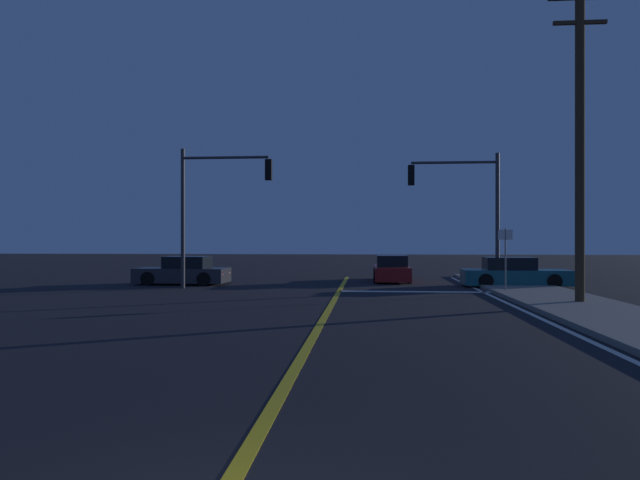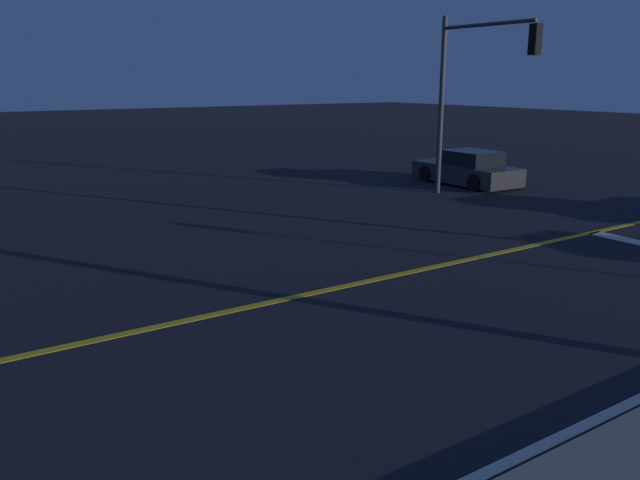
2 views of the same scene
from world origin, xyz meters
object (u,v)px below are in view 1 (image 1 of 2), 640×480
object	(u,v)px
car_far_approaching_red	(392,270)
traffic_signal_near_right	(465,198)
car_side_waiting_teal	(514,274)
utility_pole_right	(580,135)
car_lead_oncoming_charcoal	(183,272)
street_sign_corner	(505,250)
traffic_signal_far_left	(214,195)

from	to	relation	value
car_far_approaching_red	traffic_signal_near_right	xyz separation A→B (m)	(3.12, -3.64, 3.41)
car_side_waiting_teal	utility_pole_right	world-z (taller)	utility_pole_right
car_lead_oncoming_charcoal	utility_pole_right	bearing A→B (deg)	-115.21
car_lead_oncoming_charcoal	utility_pole_right	xyz separation A→B (m)	(15.63, -7.80, 4.92)
traffic_signal_near_right	street_sign_corner	xyz separation A→B (m)	(1.10, -2.80, -2.26)
car_far_approaching_red	traffic_signal_far_left	xyz separation A→B (m)	(-7.91, -5.04, 3.50)
car_far_approaching_red	traffic_signal_far_left	bearing A→B (deg)	-147.27
car_side_waiting_teal	street_sign_corner	distance (m)	3.80
car_side_waiting_teal	traffic_signal_far_left	bearing A→B (deg)	-80.05
car_lead_oncoming_charcoal	street_sign_corner	bearing A→B (deg)	-103.11
traffic_signal_near_right	street_sign_corner	distance (m)	3.76
street_sign_corner	car_far_approaching_red	bearing A→B (deg)	123.21
traffic_signal_far_left	car_side_waiting_teal	bearing A→B (deg)	8.70
car_lead_oncoming_charcoal	traffic_signal_near_right	xyz separation A→B (m)	(13.13, -0.86, 3.41)
traffic_signal_near_right	traffic_signal_far_left	world-z (taller)	traffic_signal_far_left
utility_pole_right	car_lead_oncoming_charcoal	bearing A→B (deg)	153.49
car_far_approaching_red	car_side_waiting_teal	size ratio (longest dim) A/B	0.95
car_side_waiting_teal	street_sign_corner	bearing A→B (deg)	-17.43
car_lead_oncoming_charcoal	car_side_waiting_teal	distance (m)	15.39
car_lead_oncoming_charcoal	car_side_waiting_teal	bearing A→B (deg)	-89.53
utility_pole_right	car_side_waiting_teal	bearing A→B (deg)	91.81
car_far_approaching_red	car_side_waiting_teal	bearing A→B (deg)	-29.01
traffic_signal_near_right	street_sign_corner	bearing A→B (deg)	111.49
car_lead_oncoming_charcoal	car_side_waiting_teal	xyz separation A→B (m)	(15.39, -0.22, 0.00)
car_far_approaching_red	utility_pole_right	distance (m)	12.95
traffic_signal_near_right	street_sign_corner	size ratio (longest dim) A/B	2.31
car_far_approaching_red	street_sign_corner	distance (m)	7.79
utility_pole_right	street_sign_corner	xyz separation A→B (m)	(-1.40, 4.14, -3.77)
car_lead_oncoming_charcoal	car_far_approaching_red	distance (m)	10.39
traffic_signal_far_left	traffic_signal_near_right	bearing A→B (deg)	7.23
car_far_approaching_red	street_sign_corner	world-z (taller)	street_sign_corner
traffic_signal_far_left	street_sign_corner	world-z (taller)	traffic_signal_far_left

